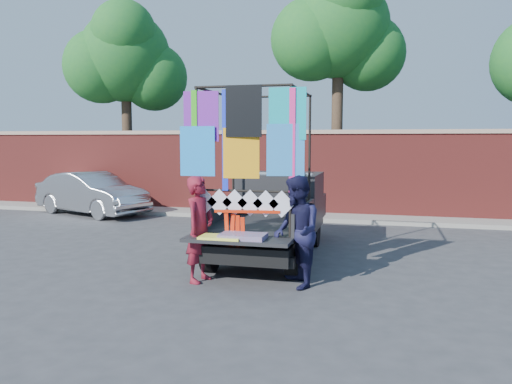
% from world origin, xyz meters
% --- Properties ---
extents(ground, '(90.00, 90.00, 0.00)m').
position_xyz_m(ground, '(0.00, 0.00, 0.00)').
color(ground, '#38383A').
rests_on(ground, ground).
extents(brick_wall, '(30.00, 0.45, 2.61)m').
position_xyz_m(brick_wall, '(0.00, 7.00, 1.33)').
color(brick_wall, maroon).
rests_on(brick_wall, ground).
extents(curb, '(30.00, 1.20, 0.12)m').
position_xyz_m(curb, '(0.00, 6.30, 0.06)').
color(curb, gray).
rests_on(curb, ground).
extents(tree_left, '(4.20, 3.30, 7.05)m').
position_xyz_m(tree_left, '(-6.48, 8.12, 5.12)').
color(tree_left, '#38281C').
rests_on(tree_left, ground).
extents(tree_mid, '(4.20, 3.30, 7.73)m').
position_xyz_m(tree_mid, '(1.02, 8.12, 5.70)').
color(tree_mid, '#38281C').
rests_on(tree_mid, ground).
extents(pickup_truck, '(2.01, 5.05, 3.18)m').
position_xyz_m(pickup_truck, '(0.34, 1.99, 0.80)').
color(pickup_truck, black).
rests_on(pickup_truck, ground).
extents(sedan, '(4.23, 2.70, 1.32)m').
position_xyz_m(sedan, '(-6.26, 5.45, 0.66)').
color(sedan, '#ABAFB3').
rests_on(sedan, ground).
extents(woman, '(0.52, 0.70, 1.73)m').
position_xyz_m(woman, '(-0.36, -0.62, 0.87)').
color(woman, maroon).
rests_on(woman, ground).
extents(man, '(0.97, 1.06, 1.77)m').
position_xyz_m(man, '(1.23, -0.53, 0.88)').
color(man, '#151534').
rests_on(man, ground).
extents(streamer_bundle, '(1.05, 0.21, 0.72)m').
position_xyz_m(streamer_bundle, '(0.32, -0.59, 0.97)').
color(streamer_bundle, red).
rests_on(streamer_bundle, ground).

